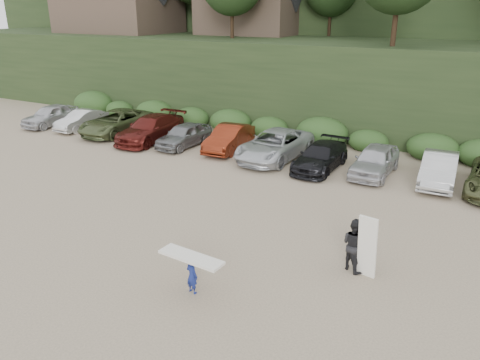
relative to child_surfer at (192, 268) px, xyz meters
The scene contains 4 objects.
ground 3.52m from the child_surfer, 88.44° to the left, with size 120.00×120.00×0.00m, color tan.
parked_cars 14.23m from the child_surfer, 109.02° to the left, with size 34.42×6.25×1.64m.
child_surfer is the anchor object (origin of this frame).
adult_surfer 5.45m from the child_surfer, 42.05° to the left, with size 1.38×1.06×2.19m.
Camera 1 is at (7.04, -13.63, 8.36)m, focal length 35.00 mm.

